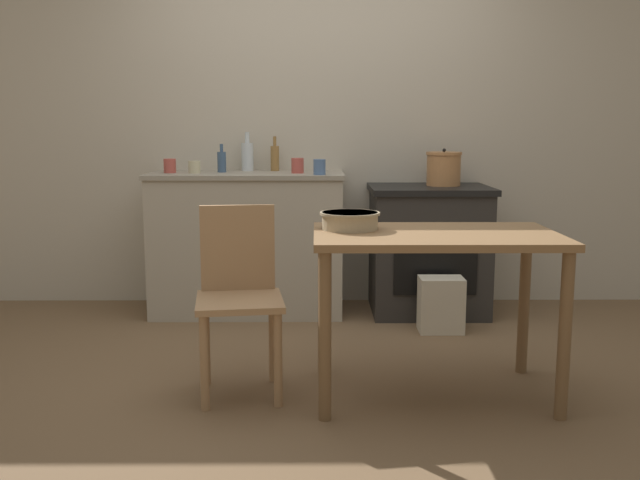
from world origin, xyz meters
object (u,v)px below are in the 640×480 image
stock_pot (444,169)px  cup_mid_right (170,166)px  mixing_bowl_large (350,220)px  chair (239,292)px  bottle_far_left (275,158)px  bottle_mid_left (247,156)px  cup_center_left (298,166)px  bottle_left (222,161)px  work_table (435,257)px  stove (428,249)px  cup_center_right (194,167)px  flour_sack (441,305)px  cup_center (320,167)px

stock_pot → cup_mid_right: (-1.84, -0.05, 0.02)m
stock_pot → mixing_bowl_large: bearing=-115.5°
chair → mixing_bowl_large: (0.53, 0.04, 0.34)m
cup_mid_right → bottle_far_left: bearing=17.0°
bottle_mid_left → cup_center_left: bottle_mid_left is taller
stock_pot → mixing_bowl_large: size_ratio=0.88×
chair → stock_pot: (1.23, 1.52, 0.49)m
bottle_left → mixing_bowl_large: bearing=-61.8°
work_table → bottle_left: bottle_left is taller
mixing_bowl_large → cup_mid_right: (-1.14, 1.43, 0.17)m
stove → cup_center_left: bearing=-177.2°
stock_pot → cup_center_right: stock_pot is taller
mixing_bowl_large → cup_center_left: cup_center_left is taller
stock_pot → bottle_far_left: bottle_far_left is taller
work_table → cup_center_right: cup_center_right is taller
work_table → bottle_mid_left: bearing=120.7°
bottle_mid_left → cup_center_right: bearing=-143.3°
mixing_bowl_large → bottle_mid_left: size_ratio=1.07×
stove → chair: (-1.13, -1.48, 0.05)m
stock_pot → bottle_far_left: bearing=172.0°
stove → stock_pot: size_ratio=3.44×
flour_sack → stock_pot: size_ratio=1.36×
stock_pot → bottle_far_left: (-1.15, 0.16, 0.07)m
mixing_bowl_large → cup_mid_right: cup_mid_right is taller
cup_center_right → cup_center_left: bearing=-0.2°
chair → flour_sack: size_ratio=2.60×
chair → bottle_mid_left: bearing=86.2°
flour_sack → mixing_bowl_large: mixing_bowl_large is taller
bottle_far_left → bottle_left: size_ratio=1.25×
cup_center_left → bottle_far_left: bearing=123.4°
bottle_far_left → flour_sack: bearing=-33.3°
cup_center → cup_mid_right: 1.02m
chair → mixing_bowl_large: size_ratio=3.11×
stove → bottle_mid_left: size_ratio=3.22×
stock_pot → cup_center_right: 1.67m
bottle_far_left → bottle_mid_left: (-0.19, -0.00, 0.01)m
stock_pot → work_table: bearing=-101.2°
bottle_left → cup_center_right: bottle_left is taller
bottle_mid_left → flour_sack: bearing=-29.1°
stove → mixing_bowl_large: bearing=-112.9°
flour_sack → bottle_left: bearing=158.9°
chair → bottle_left: bearing=92.5°
cup_center_right → cup_center: bearing=-10.4°
mixing_bowl_large → bottle_left: 1.70m
stove → cup_center_left: 1.06m
bottle_mid_left → chair: bearing=-86.3°
bottle_left → stock_pot: bearing=-0.3°
cup_center_left → cup_mid_right: cup_center_left is taller
work_table → bottle_mid_left: bottle_mid_left is taller
flour_sack → cup_center: size_ratio=3.45×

